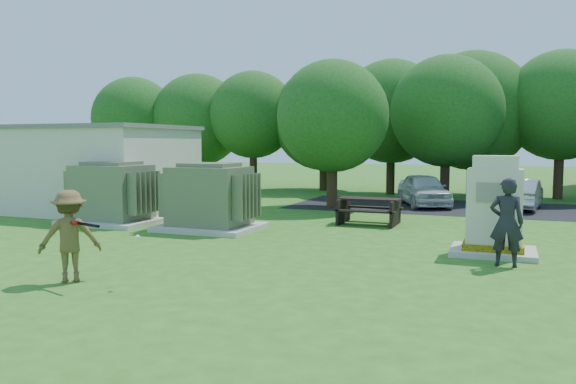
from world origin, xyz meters
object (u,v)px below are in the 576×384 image
at_px(batter, 70,236).
at_px(person_by_generator, 507,222).
at_px(transformer_right, 210,198).
at_px(picnic_table, 369,208).
at_px(transformer_left, 113,194).
at_px(car_white, 424,190).
at_px(generator_cabinet, 494,211).
at_px(car_silver_a, 522,194).

distance_m(batter, person_by_generator, 9.06).
relative_size(transformer_right, picnic_table, 1.48).
bearing_deg(person_by_generator, transformer_left, -12.13).
relative_size(batter, car_white, 0.44).
xyz_separation_m(generator_cabinet, car_silver_a, (0.81, 10.22, -0.42)).
bearing_deg(batter, transformer_left, -96.49).
height_order(transformer_left, car_white, transformer_left).
bearing_deg(transformer_left, transformer_right, 0.00).
bearing_deg(transformer_right, car_silver_a, 45.55).
bearing_deg(person_by_generator, car_silver_a, -94.36).
bearing_deg(car_silver_a, generator_cabinet, 92.65).
bearing_deg(transformer_right, transformer_left, 180.00).
distance_m(transformer_right, person_by_generator, 8.88).
bearing_deg(person_by_generator, transformer_right, -16.45).
relative_size(transformer_left, car_silver_a, 0.79).
xyz_separation_m(transformer_right, picnic_table, (4.32, 2.94, -0.43)).
bearing_deg(car_silver_a, transformer_left, 43.15).
height_order(picnic_table, person_by_generator, person_by_generator).
relative_size(transformer_right, batter, 1.68).
bearing_deg(car_silver_a, car_white, 9.07).
xyz_separation_m(transformer_right, car_white, (5.23, 9.17, -0.28)).
bearing_deg(transformer_left, generator_cabinet, -4.43).
bearing_deg(transformer_right, batter, -83.79).
bearing_deg(batter, transformer_right, -123.51).
distance_m(generator_cabinet, car_white, 10.56).
relative_size(generator_cabinet, batter, 1.34).
bearing_deg(transformer_left, car_white, 45.76).
bearing_deg(batter, person_by_generator, 170.20).
height_order(transformer_right, generator_cabinet, generator_cabinet).
xyz_separation_m(batter, car_silver_a, (8.38, 16.06, -0.27)).
distance_m(transformer_left, picnic_table, 8.55).
distance_m(transformer_right, picnic_table, 5.24).
bearing_deg(generator_cabinet, batter, -142.31).
xyz_separation_m(generator_cabinet, car_white, (-3.07, 10.09, -0.35)).
bearing_deg(picnic_table, car_silver_a, 52.99).
xyz_separation_m(picnic_table, car_silver_a, (4.79, 6.36, 0.08)).
relative_size(transformer_right, car_white, 0.74).
xyz_separation_m(picnic_table, batter, (-3.59, -9.71, 0.35)).
height_order(picnic_table, car_white, car_white).
height_order(transformer_left, generator_cabinet, generator_cabinet).
relative_size(transformer_right, generator_cabinet, 1.26).
xyz_separation_m(transformer_right, generator_cabinet, (8.30, -0.93, 0.07)).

